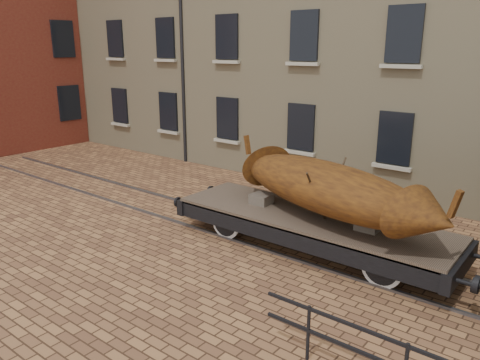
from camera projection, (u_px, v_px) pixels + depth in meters
The scene contains 4 objects.
ground at pixel (282, 242), 12.48m from camera, with size 90.00×90.00×0.00m, color brown.
rail_track at pixel (282, 241), 12.47m from camera, with size 30.00×1.52×0.06m.
flatcar_wagon at pixel (310, 223), 11.78m from camera, with size 8.06×2.19×1.22m.
iron_boat at pixel (326, 187), 11.26m from camera, with size 6.67×3.47×1.61m.
Camera 1 is at (6.27, -9.75, 5.04)m, focal length 35.00 mm.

